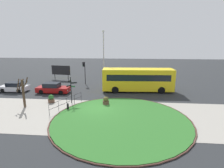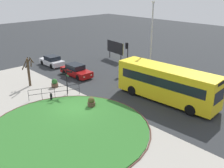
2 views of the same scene
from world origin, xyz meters
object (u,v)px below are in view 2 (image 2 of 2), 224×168
at_px(traffic_light_near, 127,51).
at_px(lamppost_tall, 151,38).
at_px(billboard_left, 115,48).
at_px(planter_near_signpost, 91,102).
at_px(bus_yellow, 167,83).
at_px(car_far_lane, 52,61).
at_px(street_tree_bare, 29,70).
at_px(signpost_directional, 66,77).
at_px(planter_kerbside, 55,83).
at_px(bollard_foreground, 51,97).
at_px(car_near_lane, 76,71).

height_order(traffic_light_near, lamppost_tall, lamppost_tall).
bearing_deg(billboard_left, planter_near_signpost, -44.60).
height_order(bus_yellow, car_far_lane, bus_yellow).
bearing_deg(planter_near_signpost, bus_yellow, 57.38).
bearing_deg(lamppost_tall, billboard_left, 164.01).
height_order(traffic_light_near, street_tree_bare, traffic_light_near).
bearing_deg(billboard_left, signpost_directional, -57.15).
bearing_deg(car_far_lane, lamppost_tall, -153.78).
xyz_separation_m(signpost_directional, planter_kerbside, (-2.57, 0.10, -1.41)).
relative_size(bus_yellow, planter_near_signpost, 10.42).
bearing_deg(planter_kerbside, signpost_directional, -2.16).
bearing_deg(car_far_lane, street_tree_bare, 130.52).
bearing_deg(billboard_left, street_tree_bare, -77.38).
bearing_deg(traffic_light_near, car_far_lane, 35.08).
bearing_deg(traffic_light_near, bollard_foreground, 98.88).
xyz_separation_m(signpost_directional, traffic_light_near, (-0.88, 9.90, 0.94)).
bearing_deg(planter_kerbside, bus_yellow, 29.17).
relative_size(bollard_foreground, lamppost_tall, 0.09).
bearing_deg(planter_kerbside, traffic_light_near, 80.25).
distance_m(signpost_directional, traffic_light_near, 9.98).
bearing_deg(bus_yellow, traffic_light_near, 153.37).
bearing_deg(street_tree_bare, bus_yellow, 30.80).
xyz_separation_m(car_near_lane, traffic_light_near, (3.16, 5.79, 2.11)).
bearing_deg(car_near_lane, lamppost_tall, 45.37).
height_order(bollard_foreground, planter_kerbside, planter_kerbside).
relative_size(planter_near_signpost, street_tree_bare, 0.29).
height_order(planter_kerbside, street_tree_bare, street_tree_bare).
height_order(bollard_foreground, car_far_lane, car_far_lane).
xyz_separation_m(bollard_foreground, car_near_lane, (-4.25, 6.14, 0.29)).
height_order(car_far_lane, street_tree_bare, street_tree_bare).
bearing_deg(bollard_foreground, planter_near_signpost, 26.34).
bearing_deg(billboard_left, car_far_lane, -106.45).
distance_m(car_near_lane, car_far_lane, 5.97).
relative_size(bus_yellow, billboard_left, 2.68).
height_order(bollard_foreground, street_tree_bare, street_tree_bare).
bearing_deg(street_tree_bare, billboard_left, 95.22).
relative_size(car_near_lane, car_far_lane, 1.15).
relative_size(lamppost_tall, planter_kerbside, 9.19).
distance_m(bollard_foreground, lamppost_tall, 13.48).
bearing_deg(bus_yellow, signpost_directional, -145.96).
distance_m(car_near_lane, billboard_left, 9.21).
height_order(bus_yellow, planter_kerbside, bus_yellow).
relative_size(signpost_directional, bus_yellow, 0.31).
height_order(car_far_lane, traffic_light_near, traffic_light_near).
bearing_deg(street_tree_bare, signpost_directional, 18.90).
distance_m(signpost_directional, car_near_lane, 5.88).
relative_size(bollard_foreground, street_tree_bare, 0.22).
bearing_deg(car_near_lane, bus_yellow, 9.38).
distance_m(car_far_lane, street_tree_bare, 7.99).
relative_size(car_far_lane, street_tree_bare, 1.16).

